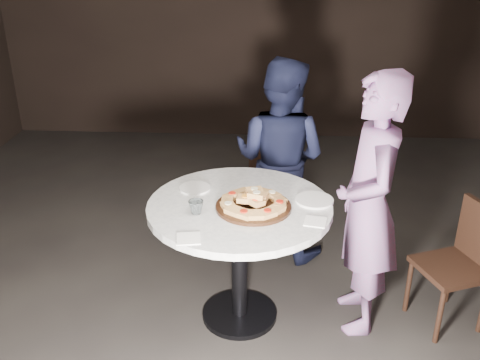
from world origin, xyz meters
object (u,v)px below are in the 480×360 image
(water_glass, at_px, (196,207))
(chair_far, at_px, (275,173))
(chair_right, at_px, (463,257))
(diner_teal, at_px, (368,207))
(table, at_px, (240,226))
(diner_navy, at_px, (280,159))
(focaccia_pile, at_px, (254,201))
(serving_board, at_px, (253,207))

(water_glass, xyz_separation_m, chair_far, (0.46, 1.41, -0.40))
(chair_right, bearing_deg, diner_teal, -108.35)
(table, xyz_separation_m, diner_teal, (0.75, 0.03, 0.14))
(diner_navy, bearing_deg, focaccia_pile, 104.49)
(serving_board, distance_m, focaccia_pile, 0.04)
(water_glass, relative_size, diner_teal, 0.05)
(chair_far, distance_m, chair_right, 1.67)
(table, bearing_deg, serving_board, -31.40)
(serving_board, relative_size, diner_teal, 0.27)
(chair_right, xyz_separation_m, diner_navy, (-1.11, 0.80, 0.29))
(table, relative_size, water_glass, 16.67)
(chair_right, height_order, diner_navy, diner_navy)
(serving_board, xyz_separation_m, diner_navy, (0.16, 0.91, -0.07))
(focaccia_pile, xyz_separation_m, diner_navy, (0.16, 0.91, -0.11))
(serving_board, distance_m, diner_teal, 0.67)
(serving_board, xyz_separation_m, chair_far, (0.14, 1.33, -0.37))
(focaccia_pile, distance_m, water_glass, 0.33)
(serving_board, distance_m, water_glass, 0.33)
(chair_far, relative_size, chair_right, 0.99)
(focaccia_pile, height_order, chair_far, focaccia_pile)
(diner_navy, bearing_deg, diner_teal, 145.80)
(focaccia_pile, bearing_deg, chair_far, 84.22)
(serving_board, height_order, diner_teal, diner_teal)
(chair_far, xyz_separation_m, chair_right, (1.14, -1.22, 0.01))
(table, height_order, diner_navy, diner_navy)
(focaccia_pile, bearing_deg, serving_board, 165.23)
(focaccia_pile, height_order, chair_right, focaccia_pile)
(table, height_order, chair_far, table)
(focaccia_pile, distance_m, chair_far, 1.40)
(serving_board, height_order, water_glass, water_glass)
(focaccia_pile, relative_size, diner_teal, 0.24)
(serving_board, bearing_deg, diner_teal, 6.54)
(table, bearing_deg, chair_far, 80.31)
(chair_far, bearing_deg, table, 99.62)
(chair_far, relative_size, diner_navy, 0.52)
(serving_board, bearing_deg, focaccia_pile, -14.77)
(chair_right, relative_size, diner_teal, 0.49)
(diner_navy, height_order, diner_teal, diner_teal)
(water_glass, distance_m, chair_far, 1.53)
(focaccia_pile, xyz_separation_m, diner_teal, (0.66, 0.08, -0.06))
(table, bearing_deg, water_glass, -151.12)
(serving_board, xyz_separation_m, water_glass, (-0.32, -0.08, 0.03))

